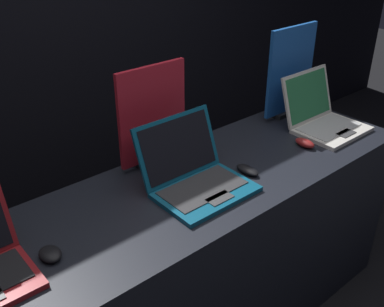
{
  "coord_description": "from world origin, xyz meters",
  "views": [
    {
      "loc": [
        -1.06,
        -0.89,
        1.93
      ],
      "look_at": [
        -0.01,
        0.33,
        1.06
      ],
      "focal_mm": 42.0,
      "sensor_mm": 36.0,
      "label": 1
    }
  ],
  "objects_px": {
    "laptop_back": "(322,116)",
    "promo_stand_back": "(290,74)",
    "mouse_middle": "(248,170)",
    "promo_stand_middle": "(153,118)",
    "mouse_back": "(305,143)",
    "laptop_middle": "(195,174)",
    "mouse_front": "(50,254)"
  },
  "relations": [
    {
      "from": "laptop_back",
      "to": "promo_stand_back",
      "type": "relative_size",
      "value": 0.74
    },
    {
      "from": "mouse_middle",
      "to": "promo_stand_back",
      "type": "relative_size",
      "value": 0.24
    },
    {
      "from": "promo_stand_middle",
      "to": "mouse_back",
      "type": "bearing_deg",
      "value": -28.68
    },
    {
      "from": "mouse_middle",
      "to": "promo_stand_middle",
      "type": "height_order",
      "value": "promo_stand_middle"
    },
    {
      "from": "laptop_middle",
      "to": "mouse_back",
      "type": "relative_size",
      "value": 3.7
    },
    {
      "from": "promo_stand_middle",
      "to": "mouse_front",
      "type": "bearing_deg",
      "value": -155.2
    },
    {
      "from": "promo_stand_back",
      "to": "mouse_back",
      "type": "bearing_deg",
      "value": -127.83
    },
    {
      "from": "laptop_middle",
      "to": "promo_stand_back",
      "type": "xyz_separation_m",
      "value": [
        0.89,
        0.24,
        0.17
      ]
    },
    {
      "from": "laptop_back",
      "to": "mouse_middle",
      "type": "bearing_deg",
      "value": -173.81
    },
    {
      "from": "laptop_middle",
      "to": "promo_stand_back",
      "type": "relative_size",
      "value": 0.79
    },
    {
      "from": "mouse_front",
      "to": "promo_stand_back",
      "type": "relative_size",
      "value": 0.19
    },
    {
      "from": "promo_stand_middle",
      "to": "laptop_back",
      "type": "height_order",
      "value": "promo_stand_middle"
    },
    {
      "from": "mouse_middle",
      "to": "promo_stand_middle",
      "type": "bearing_deg",
      "value": 126.06
    },
    {
      "from": "mouse_front",
      "to": "laptop_back",
      "type": "distance_m",
      "value": 1.55
    },
    {
      "from": "laptop_back",
      "to": "mouse_back",
      "type": "height_order",
      "value": "laptop_back"
    },
    {
      "from": "mouse_front",
      "to": "promo_stand_middle",
      "type": "xyz_separation_m",
      "value": [
        0.65,
        0.3,
        0.2
      ]
    },
    {
      "from": "laptop_middle",
      "to": "mouse_middle",
      "type": "bearing_deg",
      "value": -14.14
    },
    {
      "from": "mouse_back",
      "to": "promo_stand_back",
      "type": "xyz_separation_m",
      "value": [
        0.24,
        0.31,
        0.22
      ]
    },
    {
      "from": "mouse_front",
      "to": "laptop_back",
      "type": "height_order",
      "value": "laptop_back"
    },
    {
      "from": "laptop_back",
      "to": "promo_stand_back",
      "type": "xyz_separation_m",
      "value": [
        -0.0,
        0.24,
        0.17
      ]
    },
    {
      "from": "laptop_back",
      "to": "promo_stand_back",
      "type": "bearing_deg",
      "value": 90.0
    },
    {
      "from": "mouse_middle",
      "to": "promo_stand_back",
      "type": "xyz_separation_m",
      "value": [
        0.64,
        0.31,
        0.22
      ]
    },
    {
      "from": "mouse_front",
      "to": "mouse_middle",
      "type": "distance_m",
      "value": 0.91
    },
    {
      "from": "promo_stand_middle",
      "to": "promo_stand_back",
      "type": "relative_size",
      "value": 0.92
    },
    {
      "from": "mouse_front",
      "to": "mouse_middle",
      "type": "xyz_separation_m",
      "value": [
        0.9,
        -0.05,
        -0.0
      ]
    },
    {
      "from": "laptop_middle",
      "to": "mouse_middle",
      "type": "distance_m",
      "value": 0.27
    },
    {
      "from": "mouse_back",
      "to": "promo_stand_back",
      "type": "relative_size",
      "value": 0.21
    },
    {
      "from": "promo_stand_middle",
      "to": "mouse_back",
      "type": "height_order",
      "value": "promo_stand_middle"
    },
    {
      "from": "laptop_middle",
      "to": "mouse_middle",
      "type": "height_order",
      "value": "laptop_middle"
    },
    {
      "from": "promo_stand_back",
      "to": "laptop_middle",
      "type": "bearing_deg",
      "value": -164.85
    },
    {
      "from": "mouse_front",
      "to": "promo_stand_back",
      "type": "bearing_deg",
      "value": 9.52
    },
    {
      "from": "laptop_middle",
      "to": "mouse_middle",
      "type": "relative_size",
      "value": 3.3
    }
  ]
}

